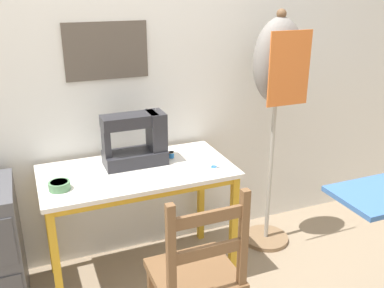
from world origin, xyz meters
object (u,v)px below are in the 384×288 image
(scissors, at_px, (218,168))
(fabric_bowl, at_px, (59,185))
(sewing_machine, at_px, (138,141))
(thread_spool_near_machine, at_px, (171,155))
(wooden_chair, at_px, (197,277))
(dress_form, at_px, (277,76))

(scissors, bearing_deg, fabric_bowl, 175.74)
(sewing_machine, height_order, scissors, sewing_machine)
(sewing_machine, height_order, thread_spool_near_machine, sewing_machine)
(sewing_machine, height_order, wooden_chair, sewing_machine)
(fabric_bowl, xyz_separation_m, thread_spool_near_machine, (0.68, 0.18, -0.00))
(dress_form, bearing_deg, fabric_bowl, -174.40)
(scissors, bearing_deg, dress_form, 22.19)
(wooden_chair, height_order, dress_form, dress_form)
(scissors, distance_m, thread_spool_near_machine, 0.32)
(sewing_machine, distance_m, wooden_chair, 0.87)
(sewing_machine, relative_size, dress_form, 0.24)
(thread_spool_near_machine, bearing_deg, scissors, -50.65)
(thread_spool_near_machine, xyz_separation_m, wooden_chair, (-0.14, -0.75, -0.32))
(sewing_machine, distance_m, fabric_bowl, 0.52)
(sewing_machine, distance_m, dress_form, 0.96)
(fabric_bowl, height_order, dress_form, dress_form)
(sewing_machine, xyz_separation_m, fabric_bowl, (-0.48, -0.18, -0.12))
(scissors, height_order, thread_spool_near_machine, thread_spool_near_machine)
(scissors, relative_size, thread_spool_near_machine, 3.04)
(sewing_machine, bearing_deg, dress_form, -2.87)
(scissors, relative_size, wooden_chair, 0.14)
(scissors, xyz_separation_m, wooden_chair, (-0.35, -0.50, -0.30))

